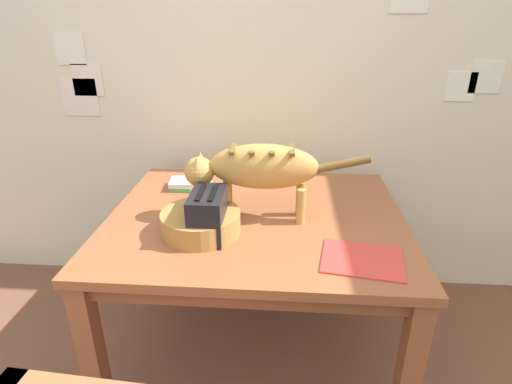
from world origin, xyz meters
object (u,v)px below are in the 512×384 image
(magazine, at_px, (362,260))
(wicker_basket, at_px, (201,222))
(saucer_bowl, at_px, (202,213))
(coffee_mug, at_px, (202,200))
(toaster, at_px, (208,215))
(book_stack, at_px, (191,184))
(dining_table, at_px, (256,233))
(cat, at_px, (256,169))

(magazine, xyz_separation_m, wicker_basket, (-0.57, 0.15, 0.04))
(saucer_bowl, xyz_separation_m, coffee_mug, (0.00, 0.00, 0.06))
(wicker_basket, distance_m, toaster, 0.06)
(book_stack, distance_m, toaster, 0.47)
(wicker_basket, bearing_deg, book_stack, 107.71)
(dining_table, bearing_deg, toaster, -130.81)
(cat, distance_m, saucer_bowl, 0.29)
(dining_table, distance_m, book_stack, 0.42)
(book_stack, xyz_separation_m, toaster, (0.17, -0.44, 0.07))
(coffee_mug, bearing_deg, magazine, -25.68)
(saucer_bowl, height_order, coffee_mug, coffee_mug)
(wicker_basket, bearing_deg, coffee_mug, 98.80)
(book_stack, bearing_deg, magazine, -38.74)
(cat, bearing_deg, toaster, 134.26)
(coffee_mug, height_order, wicker_basket, coffee_mug)
(wicker_basket, height_order, toaster, toaster)
(book_stack, relative_size, toaster, 0.98)
(coffee_mug, relative_size, toaster, 0.61)
(cat, height_order, toaster, cat)
(wicker_basket, xyz_separation_m, toaster, (0.03, -0.02, 0.04))
(coffee_mug, bearing_deg, toaster, -70.92)
(coffee_mug, bearing_deg, saucer_bowl, 180.00)
(coffee_mug, distance_m, magazine, 0.66)
(dining_table, distance_m, cat, 0.29)
(saucer_bowl, bearing_deg, cat, 0.49)
(saucer_bowl, bearing_deg, book_stack, 111.04)
(dining_table, relative_size, coffee_mug, 9.73)
(wicker_basket, relative_size, toaster, 1.47)
(saucer_bowl, distance_m, toaster, 0.18)
(saucer_bowl, relative_size, toaster, 1.04)
(coffee_mug, xyz_separation_m, book_stack, (-0.11, 0.28, -0.05))
(saucer_bowl, height_order, toaster, toaster)
(wicker_basket, bearing_deg, toaster, -35.02)
(dining_table, relative_size, saucer_bowl, 5.69)
(coffee_mug, xyz_separation_m, toaster, (0.05, -0.16, 0.01))
(dining_table, height_order, toaster, toaster)
(toaster, bearing_deg, wicker_basket, 144.98)
(toaster, bearing_deg, cat, 44.75)
(cat, distance_m, toaster, 0.26)
(coffee_mug, height_order, toaster, toaster)
(magazine, relative_size, book_stack, 1.34)
(magazine, distance_m, book_stack, 0.90)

